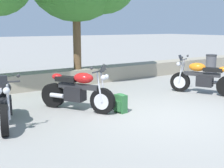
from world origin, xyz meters
name	(u,v)px	position (x,y,z in m)	size (l,w,h in m)	color
ground_plane	(165,116)	(0.00, 0.00, 0.00)	(120.00, 120.00, 0.00)	gray
stone_wall	(72,77)	(0.00, 4.80, 0.28)	(36.00, 0.80, 0.55)	gray
motorcycle_black_near_left	(4,103)	(-3.26, 1.45, 0.49)	(0.83, 2.03, 1.18)	black
motorcycle_red_centre	(78,91)	(-1.44, 1.60, 0.49)	(1.21, 1.86, 1.18)	black
motorcycle_orange_far_right	(202,78)	(2.65, 1.13, 0.49)	(1.12, 1.92, 1.18)	black
rider_backpack	(121,103)	(-0.67, 0.85, 0.24)	(0.28, 0.32, 0.47)	#2D6B38
trash_bin	(211,64)	(6.18, 3.57, 0.43)	(0.46, 0.46, 0.86)	#4C4C51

